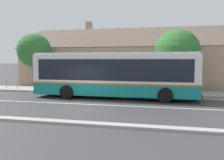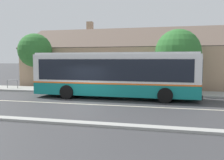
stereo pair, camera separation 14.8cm
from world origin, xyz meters
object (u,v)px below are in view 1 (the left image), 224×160
transit_bus (115,74)px  street_tree_secondary (34,51)px  street_tree_primary (178,53)px  bench_by_building (46,84)px  bus_stop_sign (193,75)px  bench_down_street (84,85)px  bike_rack (12,83)px

transit_bus → street_tree_secondary: (-9.10, 4.43, 1.92)m
street_tree_primary → street_tree_secondary: size_ratio=1.00×
bench_by_building → bus_stop_sign: 12.82m
bench_by_building → bench_down_street: bearing=-1.9°
transit_bus → bench_down_street: size_ratio=6.71×
bus_stop_sign → bike_rack: bearing=177.9°
bench_by_building → bench_down_street: size_ratio=0.87×
transit_bus → bike_rack: (-10.48, 2.67, -1.09)m
bench_down_street → street_tree_secondary: size_ratio=0.33×
street_tree_primary → bus_stop_sign: 2.88m
bench_down_street → bike_rack: size_ratio=1.53×
street_tree_secondary → street_tree_primary: bearing=-1.1°
transit_bus → bus_stop_sign: (5.57, 2.09, -0.14)m
bus_stop_sign → bike_rack: size_ratio=2.07×
street_tree_secondary → bus_stop_sign: 14.99m
transit_bus → bike_rack: 10.87m
bench_by_building → street_tree_primary: 12.08m
transit_bus → street_tree_secondary: bearing=154.1°
street_tree_primary → bus_stop_sign: size_ratio=2.23×
street_tree_primary → bike_rack: bearing=-174.3°
bike_rack → bus_stop_sign: bearing=-2.1°
bench_down_street → bike_rack: 7.04m
street_tree_secondary → bus_stop_sign: street_tree_secondary is taller
bench_by_building → bus_stop_sign: (12.74, -0.98, 1.08)m
bench_down_street → street_tree_primary: size_ratio=0.33×
street_tree_primary → bike_rack: (-15.01, -1.49, -2.67)m
transit_bus → street_tree_primary: (4.53, 4.16, 1.57)m
transit_bus → bench_by_building: 7.90m
street_tree_primary → bus_stop_sign: (1.04, -2.07, -1.71)m
transit_bus → street_tree_secondary: size_ratio=2.22×
bench_by_building → street_tree_secondary: bearing=144.9°
bench_down_street → street_tree_primary: (7.97, 1.21, 2.78)m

